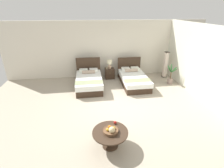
# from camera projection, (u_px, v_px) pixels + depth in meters

# --- Properties ---
(ground_plane) EXTENTS (10.26, 10.13, 0.02)m
(ground_plane) POSITION_uv_depth(u_px,v_px,m) (119.00, 106.00, 6.30)
(ground_plane) COLOR #AC9F8A
(wall_back) EXTENTS (10.26, 0.12, 2.82)m
(wall_back) POSITION_uv_depth(u_px,v_px,m) (108.00, 49.00, 8.66)
(wall_back) COLOR silver
(wall_back) RESTS_ON ground
(wall_side_right) EXTENTS (0.12, 5.73, 2.82)m
(wall_side_right) POSITION_uv_depth(u_px,v_px,m) (202.00, 63.00, 6.51)
(wall_side_right) COLOR silver
(wall_side_right) RESTS_ON ground
(bed_near_window) EXTENTS (1.18, 2.04, 1.14)m
(bed_near_window) POSITION_uv_depth(u_px,v_px,m) (89.00, 81.00, 7.71)
(bed_near_window) COLOR #3A291C
(bed_near_window) RESTS_ON ground
(bed_near_corner) EXTENTS (1.18, 2.13, 1.06)m
(bed_near_corner) POSITION_uv_depth(u_px,v_px,m) (133.00, 79.00, 8.00)
(bed_near_corner) COLOR #3A291C
(bed_near_corner) RESTS_ON ground
(nightstand) EXTENTS (0.48, 0.42, 0.52)m
(nightstand) POSITION_uv_depth(u_px,v_px,m) (110.00, 73.00, 8.69)
(nightstand) COLOR #3A291C
(nightstand) RESTS_ON ground
(table_lamp) EXTENTS (0.26, 0.26, 0.43)m
(table_lamp) POSITION_uv_depth(u_px,v_px,m) (110.00, 64.00, 8.50)
(table_lamp) COLOR tan
(table_lamp) RESTS_ON nightstand
(vase) EXTENTS (0.07, 0.07, 0.14)m
(vase) POSITION_uv_depth(u_px,v_px,m) (107.00, 68.00, 8.50)
(vase) COLOR gray
(vase) RESTS_ON nightstand
(coffee_table) EXTENTS (0.92, 0.92, 0.47)m
(coffee_table) POSITION_uv_depth(u_px,v_px,m) (110.00, 135.00, 4.32)
(coffee_table) COLOR #3A291C
(coffee_table) RESTS_ON ground
(fruit_bowl) EXTENTS (0.40, 0.40, 0.21)m
(fruit_bowl) POSITION_uv_depth(u_px,v_px,m) (111.00, 130.00, 4.24)
(fruit_bowl) COLOR brown
(fruit_bowl) RESTS_ON coffee_table
(loose_apple) EXTENTS (0.08, 0.08, 0.08)m
(loose_apple) POSITION_uv_depth(u_px,v_px,m) (115.00, 122.00, 4.57)
(loose_apple) COLOR red
(loose_apple) RESTS_ON coffee_table
(floor_lamp_corner) EXTENTS (0.22, 0.22, 1.33)m
(floor_lamp_corner) POSITION_uv_depth(u_px,v_px,m) (165.00, 65.00, 8.70)
(floor_lamp_corner) COLOR #3C3128
(floor_lamp_corner) RESTS_ON ground
(potted_palm) EXTENTS (0.49, 0.51, 0.94)m
(potted_palm) POSITION_uv_depth(u_px,v_px,m) (170.00, 77.00, 8.05)
(potted_palm) COLOR #A2887C
(potted_palm) RESTS_ON ground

